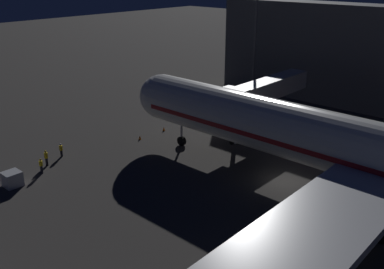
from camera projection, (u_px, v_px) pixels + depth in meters
ground_plane at (283, 182)px, 45.62m from camera, size 320.00×320.00×0.00m
jet_bridge at (259, 92)px, 56.91m from camera, size 18.15×3.40×7.30m
apron_floodlight_mast at (256, 28)px, 72.65m from camera, size 2.90×0.50×20.43m
baggage_container_spare at (12, 179)px, 44.48m from camera, size 1.72×1.66×1.55m
ground_crew_near_nose_gear at (46, 157)px, 48.95m from camera, size 0.40×0.40×1.88m
ground_crew_by_belt_loader at (61, 149)px, 51.35m from camera, size 0.40×0.40×1.68m
ground_crew_marshaller_fwd at (41, 165)px, 47.13m from camera, size 0.40×0.40×1.76m
traffic_cone_nose_port at (164, 129)px, 59.80m from camera, size 0.36×0.36×0.55m
traffic_cone_nose_starboard at (140, 137)px, 56.77m from camera, size 0.36×0.36×0.55m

